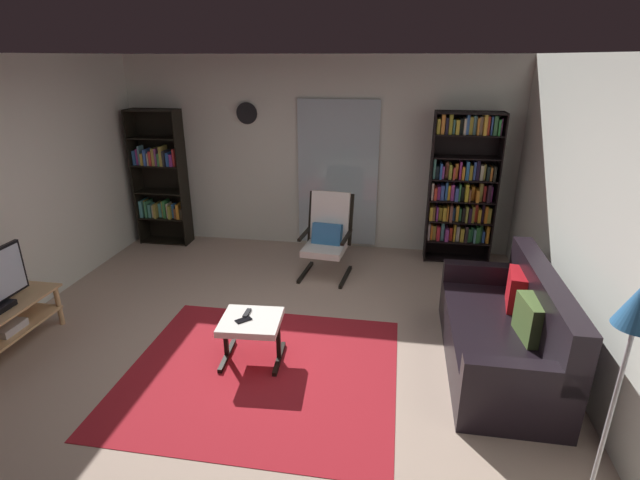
{
  "coord_description": "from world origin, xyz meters",
  "views": [
    {
      "loc": [
        1.12,
        -3.56,
        2.57
      ],
      "look_at": [
        0.37,
        1.0,
        0.79
      ],
      "focal_mm": 26.82,
      "sensor_mm": 36.0,
      "label": 1
    }
  ],
  "objects_px": {
    "bookshelf_near_sofa": "(462,188)",
    "cell_phone": "(243,320)",
    "lounge_armchair": "(328,233)",
    "floor_lamp_by_sofa": "(634,329)",
    "tv_stand": "(0,326)",
    "wall_clock": "(247,113)",
    "ottoman": "(251,326)",
    "tv_remote": "(247,313)",
    "bookshelf_near_tv": "(161,180)",
    "leather_sofa": "(506,334)"
  },
  "relations": [
    {
      "from": "tv_stand",
      "to": "floor_lamp_by_sofa",
      "type": "bearing_deg",
      "value": -11.48
    },
    {
      "from": "bookshelf_near_sofa",
      "to": "floor_lamp_by_sofa",
      "type": "bearing_deg",
      "value": -84.52
    },
    {
      "from": "tv_stand",
      "to": "leather_sofa",
      "type": "xyz_separation_m",
      "value": [
        4.49,
        0.57,
        0.02
      ]
    },
    {
      "from": "tv_stand",
      "to": "bookshelf_near_sofa",
      "type": "distance_m",
      "value": 5.26
    },
    {
      "from": "leather_sofa",
      "to": "cell_phone",
      "type": "distance_m",
      "value": 2.29
    },
    {
      "from": "lounge_armchair",
      "to": "tv_stand",
      "type": "bearing_deg",
      "value": -140.16
    },
    {
      "from": "leather_sofa",
      "to": "ottoman",
      "type": "height_order",
      "value": "leather_sofa"
    },
    {
      "from": "tv_remote",
      "to": "lounge_armchair",
      "type": "bearing_deg",
      "value": 76.96
    },
    {
      "from": "wall_clock",
      "to": "tv_stand",
      "type": "bearing_deg",
      "value": -114.31
    },
    {
      "from": "ottoman",
      "to": "tv_remote",
      "type": "xyz_separation_m",
      "value": [
        -0.06,
        0.08,
        0.08
      ]
    },
    {
      "from": "bookshelf_near_tv",
      "to": "wall_clock",
      "type": "bearing_deg",
      "value": 9.24
    },
    {
      "from": "bookshelf_near_tv",
      "to": "floor_lamp_by_sofa",
      "type": "relative_size",
      "value": 1.21
    },
    {
      "from": "tv_remote",
      "to": "bookshelf_near_tv",
      "type": "bearing_deg",
      "value": 128.95
    },
    {
      "from": "tv_stand",
      "to": "leather_sofa",
      "type": "distance_m",
      "value": 4.53
    },
    {
      "from": "bookshelf_near_tv",
      "to": "cell_phone",
      "type": "distance_m",
      "value": 3.43
    },
    {
      "from": "leather_sofa",
      "to": "tv_remote",
      "type": "distance_m",
      "value": 2.28
    },
    {
      "from": "bookshelf_near_sofa",
      "to": "cell_phone",
      "type": "bearing_deg",
      "value": -127.65
    },
    {
      "from": "tv_stand",
      "to": "cell_phone",
      "type": "distance_m",
      "value": 2.24
    },
    {
      "from": "floor_lamp_by_sofa",
      "to": "lounge_armchair",
      "type": "bearing_deg",
      "value": 122.32
    },
    {
      "from": "tv_remote",
      "to": "tv_stand",
      "type": "bearing_deg",
      "value": -170.31
    },
    {
      "from": "lounge_armchair",
      "to": "ottoman",
      "type": "xyz_separation_m",
      "value": [
        -0.39,
        -1.95,
        -0.19
      ]
    },
    {
      "from": "leather_sofa",
      "to": "floor_lamp_by_sofa",
      "type": "distance_m",
      "value": 1.82
    },
    {
      "from": "tv_stand",
      "to": "ottoman",
      "type": "relative_size",
      "value": 2.22
    },
    {
      "from": "lounge_armchair",
      "to": "cell_phone",
      "type": "height_order",
      "value": "lounge_armchair"
    },
    {
      "from": "ottoman",
      "to": "bookshelf_near_tv",
      "type": "bearing_deg",
      "value": 128.41
    },
    {
      "from": "bookshelf_near_sofa",
      "to": "leather_sofa",
      "type": "relative_size",
      "value": 1.06
    },
    {
      "from": "lounge_armchair",
      "to": "leather_sofa",
      "type": "bearing_deg",
      "value": -42.39
    },
    {
      "from": "bookshelf_near_sofa",
      "to": "cell_phone",
      "type": "height_order",
      "value": "bookshelf_near_sofa"
    },
    {
      "from": "lounge_armchair",
      "to": "bookshelf_near_sofa",
      "type": "bearing_deg",
      "value": 23.64
    },
    {
      "from": "ottoman",
      "to": "floor_lamp_by_sofa",
      "type": "distance_m",
      "value": 2.86
    },
    {
      "from": "bookshelf_near_sofa",
      "to": "tv_remote",
      "type": "relative_size",
      "value": 13.51
    },
    {
      "from": "ottoman",
      "to": "bookshelf_near_sofa",
      "type": "bearing_deg",
      "value": 52.69
    },
    {
      "from": "cell_phone",
      "to": "floor_lamp_by_sofa",
      "type": "height_order",
      "value": "floor_lamp_by_sofa"
    },
    {
      "from": "tv_stand",
      "to": "wall_clock",
      "type": "relative_size",
      "value": 4.22
    },
    {
      "from": "lounge_armchair",
      "to": "floor_lamp_by_sofa",
      "type": "bearing_deg",
      "value": -57.68
    },
    {
      "from": "lounge_armchair",
      "to": "wall_clock",
      "type": "bearing_deg",
      "value": 143.49
    },
    {
      "from": "tv_remote",
      "to": "bookshelf_near_sofa",
      "type": "bearing_deg",
      "value": 51.58
    },
    {
      "from": "bookshelf_near_sofa",
      "to": "ottoman",
      "type": "distance_m",
      "value": 3.41
    },
    {
      "from": "tv_stand",
      "to": "bookshelf_near_sofa",
      "type": "relative_size",
      "value": 0.63
    },
    {
      "from": "tv_stand",
      "to": "wall_clock",
      "type": "distance_m",
      "value": 3.79
    },
    {
      "from": "bookshelf_near_tv",
      "to": "floor_lamp_by_sofa",
      "type": "distance_m",
      "value": 5.97
    },
    {
      "from": "tv_stand",
      "to": "lounge_armchair",
      "type": "distance_m",
      "value": 3.49
    },
    {
      "from": "tv_remote",
      "to": "leather_sofa",
      "type": "bearing_deg",
      "value": 5.7
    },
    {
      "from": "tv_stand",
      "to": "cell_phone",
      "type": "height_order",
      "value": "tv_stand"
    },
    {
      "from": "tv_stand",
      "to": "lounge_armchair",
      "type": "relative_size",
      "value": 1.2
    },
    {
      "from": "leather_sofa",
      "to": "tv_remote",
      "type": "relative_size",
      "value": 12.78
    },
    {
      "from": "bookshelf_near_sofa",
      "to": "leather_sofa",
      "type": "height_order",
      "value": "bookshelf_near_sofa"
    },
    {
      "from": "ottoman",
      "to": "cell_phone",
      "type": "relative_size",
      "value": 3.94
    },
    {
      "from": "bookshelf_near_tv",
      "to": "tv_remote",
      "type": "height_order",
      "value": "bookshelf_near_tv"
    },
    {
      "from": "ottoman",
      "to": "cell_phone",
      "type": "height_order",
      "value": "cell_phone"
    }
  ]
}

